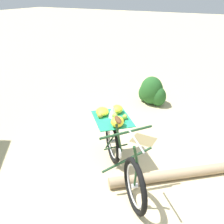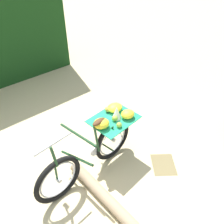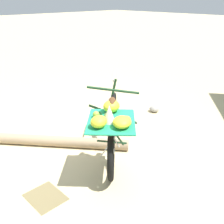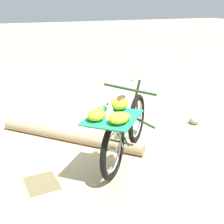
% 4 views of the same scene
% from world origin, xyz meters
% --- Properties ---
extents(ground_plane, '(60.00, 60.00, 0.00)m').
position_xyz_m(ground_plane, '(0.00, 0.00, 0.00)').
color(ground_plane, '#C6B284').
extents(bicycle, '(1.45, 1.49, 1.03)m').
position_xyz_m(bicycle, '(0.26, -0.28, 0.50)').
color(bicycle, black).
rests_on(bicycle, ground_plane).
extents(fallen_log, '(1.93, 1.64, 0.16)m').
position_xyz_m(fallen_log, '(-0.66, -0.71, 0.08)').
color(fallen_log, '#9E8466').
rests_on(fallen_log, ground_plane).
extents(path_stone, '(0.19, 0.16, 0.12)m').
position_xyz_m(path_stone, '(-0.35, 1.45, 0.06)').
color(path_stone, gray).
rests_on(path_stone, ground_plane).
extents(leaf_litter_patch, '(0.44, 0.36, 0.01)m').
position_xyz_m(leaf_litter_patch, '(0.29, -1.37, 0.00)').
color(leaf_litter_patch, olive).
rests_on(leaf_litter_patch, ground_plane).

